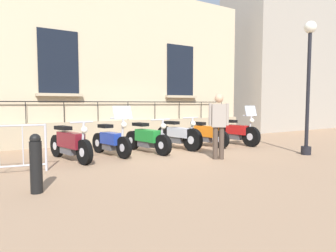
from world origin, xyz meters
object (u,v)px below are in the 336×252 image
object	(u,v)px
motorcycle_silver	(178,136)
motorcycle_red	(237,132)
motorcycle_green	(147,139)
motorcycle_orange	(206,134)
motorcycle_blue	(111,140)
motorcycle_maroon	(70,144)
pedestrian_standing	(219,122)
lamppost	(309,78)
bollard	(36,163)

from	to	relation	value
motorcycle_silver	motorcycle_red	distance (m)	2.37
motorcycle_green	motorcycle_orange	bearing A→B (deg)	91.59
motorcycle_blue	motorcycle_green	bearing A→B (deg)	88.58
motorcycle_maroon	pedestrian_standing	distance (m)	3.95
motorcycle_green	pedestrian_standing	size ratio (longest dim) A/B	1.22
motorcycle_red	motorcycle_orange	bearing A→B (deg)	-103.34
motorcycle_green	pedestrian_standing	distance (m)	2.34
motorcycle_green	motorcycle_red	distance (m)	3.55
motorcycle_silver	lamppost	xyz separation A→B (m)	(2.88, 2.55, 1.80)
motorcycle_maroon	bollard	xyz separation A→B (m)	(2.60, -1.20, 0.07)
motorcycle_green	motorcycle_silver	distance (m)	1.19
motorcycle_red	bollard	size ratio (longest dim) A/B	2.02
motorcycle_orange	bollard	distance (m)	6.47
motorcycle_maroon	motorcycle_orange	bearing A→B (deg)	91.82
motorcycle_green	lamppost	bearing A→B (deg)	53.03
motorcycle_maroon	motorcycle_silver	size ratio (longest dim) A/B	1.06
motorcycle_blue	pedestrian_standing	world-z (taller)	pedestrian_standing
motorcycle_maroon	lamppost	world-z (taller)	lamppost
motorcycle_blue	motorcycle_red	world-z (taller)	motorcycle_blue
motorcycle_red	pedestrian_standing	world-z (taller)	pedestrian_standing
pedestrian_standing	motorcycle_blue	bearing A→B (deg)	-132.14
motorcycle_maroon	motorcycle_blue	xyz separation A→B (m)	(-0.11, 1.18, 0.01)
motorcycle_maroon	pedestrian_standing	xyz separation A→B (m)	(1.91, 3.41, 0.55)
motorcycle_orange	bollard	xyz separation A→B (m)	(2.75, -5.86, 0.06)
motorcycle_blue	motorcycle_orange	distance (m)	3.48
motorcycle_maroon	motorcycle_green	world-z (taller)	motorcycle_maroon
motorcycle_maroon	motorcycle_silver	xyz separation A→B (m)	(-0.15, 3.51, -0.01)
motorcycle_green	motorcycle_red	size ratio (longest dim) A/B	1.05
motorcycle_silver	pedestrian_standing	xyz separation A→B (m)	(2.06, -0.10, 0.56)
motorcycle_silver	motorcycle_red	bearing A→B (deg)	83.03
motorcycle_red	pedestrian_standing	size ratio (longest dim) A/B	1.16
motorcycle_silver	motorcycle_maroon	bearing A→B (deg)	-87.54
motorcycle_orange	motorcycle_red	size ratio (longest dim) A/B	1.01
motorcycle_orange	pedestrian_standing	xyz separation A→B (m)	(2.06, -1.25, 0.55)
motorcycle_red	bollard	xyz separation A→B (m)	(2.46, -7.06, 0.05)
motorcycle_silver	motorcycle_red	xyz separation A→B (m)	(0.29, 2.36, 0.02)
motorcycle_orange	bollard	size ratio (longest dim) A/B	2.04
lamppost	bollard	bearing A→B (deg)	-91.06
motorcycle_red	lamppost	distance (m)	3.15
motorcycle_maroon	motorcycle_blue	distance (m)	1.18
motorcycle_green	motorcycle_blue	bearing A→B (deg)	-91.42
motorcycle_green	pedestrian_standing	bearing A→B (deg)	28.70
motorcycle_maroon	motorcycle_red	bearing A→B (deg)	88.66
motorcycle_green	bollard	bearing A→B (deg)	-52.68
motorcycle_green	motorcycle_red	xyz separation A→B (m)	(0.22, 3.55, 0.03)
bollard	motorcycle_silver	bearing A→B (deg)	120.28
motorcycle_blue	lamppost	size ratio (longest dim) A/B	0.50
motorcycle_orange	motorcycle_blue	bearing A→B (deg)	-89.40
motorcycle_maroon	lamppost	distance (m)	6.88
motorcycle_green	motorcycle_silver	size ratio (longest dim) A/B	1.05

